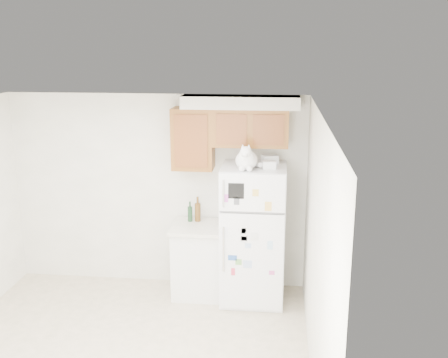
# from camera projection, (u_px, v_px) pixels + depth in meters

# --- Properties ---
(room_shell) EXTENTS (3.84, 4.04, 2.52)m
(room_shell) POSITION_uv_depth(u_px,v_px,m) (127.00, 199.00, 4.96)
(room_shell) COLOR white
(room_shell) RESTS_ON ground_plane
(refrigerator) EXTENTS (0.76, 0.78, 1.70)m
(refrigerator) POSITION_uv_depth(u_px,v_px,m) (253.00, 234.00, 6.36)
(refrigerator) COLOR white
(refrigerator) RESTS_ON ground_plane
(base_counter) EXTENTS (0.64, 0.64, 0.92)m
(base_counter) POSITION_uv_depth(u_px,v_px,m) (198.00, 259.00, 6.60)
(base_counter) COLOR white
(base_counter) RESTS_ON ground_plane
(cat) EXTENTS (0.31, 0.46, 0.32)m
(cat) POSITION_uv_depth(u_px,v_px,m) (246.00, 159.00, 5.96)
(cat) COLOR white
(cat) RESTS_ON refrigerator
(storage_box_back) EXTENTS (0.21, 0.18, 0.10)m
(storage_box_back) POSITION_uv_depth(u_px,v_px,m) (270.00, 159.00, 6.28)
(storage_box_back) COLOR white
(storage_box_back) RESTS_ON refrigerator
(storage_box_front) EXTENTS (0.16, 0.13, 0.09)m
(storage_box_front) POSITION_uv_depth(u_px,v_px,m) (269.00, 165.00, 6.01)
(storage_box_front) COLOR white
(storage_box_front) RESTS_ON refrigerator
(bottle_green) EXTENTS (0.06, 0.06, 0.26)m
(bottle_green) POSITION_uv_depth(u_px,v_px,m) (190.00, 211.00, 6.59)
(bottle_green) COLOR #19381E
(bottle_green) RESTS_ON base_counter
(bottle_amber) EXTENTS (0.07, 0.07, 0.32)m
(bottle_amber) POSITION_uv_depth(u_px,v_px,m) (198.00, 209.00, 6.58)
(bottle_amber) COLOR #593814
(bottle_amber) RESTS_ON base_counter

